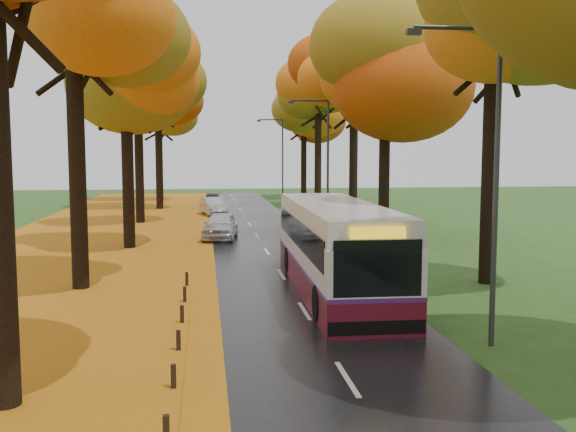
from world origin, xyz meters
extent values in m
cube|color=black|center=(0.00, 25.00, 0.02)|extent=(6.50, 90.00, 0.04)
cube|color=silver|center=(0.00, 25.00, 0.04)|extent=(0.12, 90.00, 0.01)
cube|color=#8B4C0C|center=(-9.00, 25.00, 0.01)|extent=(12.00, 90.00, 0.02)
cube|color=orange|center=(-3.05, 25.00, 0.04)|extent=(0.90, 90.00, 0.01)
cylinder|color=black|center=(-7.50, 16.50, 4.58)|extent=(0.60, 0.60, 9.15)
cylinder|color=black|center=(-6.90, 26.50, 4.00)|extent=(0.60, 0.60, 8.00)
ellipsoid|color=orange|center=(-6.90, 26.50, 9.00)|extent=(9.20, 9.20, 7.18)
cylinder|color=black|center=(-7.50, 38.50, 4.29)|extent=(0.60, 0.60, 8.58)
ellipsoid|color=orange|center=(-7.50, 38.50, 9.65)|extent=(8.00, 8.00, 6.24)
cylinder|color=black|center=(-6.90, 49.50, 4.58)|extent=(0.60, 0.60, 9.15)
ellipsoid|color=orange|center=(-6.90, 49.50, 10.30)|extent=(9.20, 9.20, 7.18)
cylinder|color=black|center=(-7.50, 59.50, 4.00)|extent=(0.60, 0.60, 8.00)
ellipsoid|color=orange|center=(-7.50, 59.50, 9.00)|extent=(8.00, 8.00, 6.24)
cylinder|color=black|center=(7.50, 15.50, 4.61)|extent=(0.60, 0.60, 9.22)
ellipsoid|color=#CD4E0F|center=(7.50, 15.50, 10.37)|extent=(8.20, 8.20, 6.40)
cylinder|color=black|center=(6.90, 27.50, 4.10)|extent=(0.60, 0.60, 8.19)
ellipsoid|color=#CD4E0F|center=(6.90, 27.50, 9.22)|extent=(9.20, 9.20, 7.18)
cylinder|color=black|center=(7.50, 37.50, 4.35)|extent=(0.60, 0.60, 8.70)
ellipsoid|color=#CD4E0F|center=(7.50, 37.50, 9.79)|extent=(8.20, 8.20, 6.40)
cylinder|color=black|center=(6.90, 48.50, 4.61)|extent=(0.60, 0.60, 9.22)
ellipsoid|color=#CD4E0F|center=(6.90, 48.50, 10.37)|extent=(9.20, 9.20, 7.18)
cylinder|color=black|center=(7.50, 60.50, 4.10)|extent=(0.60, 0.60, 8.19)
ellipsoid|color=#CD4E0F|center=(7.50, 60.50, 9.22)|extent=(8.20, 8.20, 6.40)
cube|color=black|center=(-3.70, 3.40, 0.26)|extent=(0.11, 0.11, 0.52)
cube|color=black|center=(-3.70, 6.00, 0.26)|extent=(0.11, 0.11, 0.52)
cube|color=black|center=(-3.70, 8.60, 0.26)|extent=(0.11, 0.11, 0.52)
cube|color=black|center=(-3.70, 11.20, 0.26)|extent=(0.11, 0.11, 0.52)
cube|color=black|center=(-3.70, 13.80, 0.26)|extent=(0.11, 0.11, 0.52)
cube|color=black|center=(-3.70, 16.40, 0.26)|extent=(0.11, 0.11, 0.52)
cylinder|color=#333538|center=(4.20, 8.00, 4.00)|extent=(0.14, 0.14, 8.00)
cylinder|color=#333538|center=(3.10, 8.00, 7.90)|extent=(2.20, 0.11, 0.11)
cube|color=#333538|center=(2.00, 8.00, 7.78)|extent=(0.35, 0.18, 0.14)
cylinder|color=#333538|center=(4.20, 30.00, 4.00)|extent=(0.14, 0.14, 8.00)
cylinder|color=#333538|center=(3.10, 30.00, 7.90)|extent=(2.20, 0.11, 0.11)
cube|color=#333538|center=(2.00, 30.00, 7.78)|extent=(0.35, 0.18, 0.14)
cylinder|color=#333538|center=(4.20, 52.00, 4.00)|extent=(0.14, 0.14, 8.00)
cylinder|color=#333538|center=(3.10, 52.00, 7.90)|extent=(2.20, 0.11, 0.11)
cube|color=#333538|center=(2.00, 52.00, 7.78)|extent=(0.35, 0.18, 0.14)
cube|color=#560D1D|center=(1.52, 14.67, 0.52)|extent=(2.86, 11.80, 0.96)
cube|color=silver|center=(1.52, 14.67, 1.70)|extent=(2.86, 11.80, 1.39)
cube|color=silver|center=(1.52, 14.67, 2.77)|extent=(2.80, 11.57, 0.75)
cube|color=#4A1C65|center=(1.52, 14.67, 1.06)|extent=(2.88, 11.82, 0.13)
cube|color=black|center=(1.52, 14.67, 2.12)|extent=(2.87, 10.86, 0.91)
cube|color=black|center=(1.42, 8.82, 1.91)|extent=(2.35, 0.10, 1.50)
cube|color=yellow|center=(1.42, 8.82, 2.84)|extent=(1.47, 0.08, 0.30)
cube|color=black|center=(1.42, 8.84, 0.34)|extent=(2.62, 0.16, 0.37)
cylinder|color=black|center=(0.24, 10.69, 0.57)|extent=(0.32, 1.07, 1.07)
cylinder|color=black|center=(2.67, 10.66, 0.57)|extent=(0.32, 1.07, 1.07)
cylinder|color=black|center=(0.36, 18.22, 0.57)|extent=(0.32, 1.07, 1.07)
cylinder|color=black|center=(2.79, 18.18, 0.57)|extent=(0.32, 1.07, 1.07)
imported|color=silver|center=(-2.15, 29.03, 0.79)|extent=(2.37, 4.61, 1.50)
imported|color=#9C9EA4|center=(-2.35, 43.08, 0.72)|extent=(2.23, 4.35, 1.37)
imported|color=black|center=(-2.35, 49.52, 0.64)|extent=(1.92, 4.21, 1.19)
camera|label=1|loc=(-3.01, -7.15, 4.91)|focal=40.00mm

